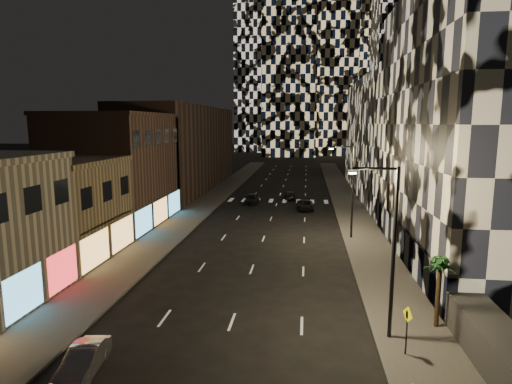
% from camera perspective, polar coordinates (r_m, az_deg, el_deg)
% --- Properties ---
extents(sidewalk_left, '(4.00, 120.00, 0.15)m').
position_cam_1_polar(sidewalk_left, '(64.29, -6.00, -0.92)').
color(sidewalk_left, '#47443F').
rests_on(sidewalk_left, ground).
extents(sidewalk_right, '(4.00, 120.00, 0.15)m').
position_cam_1_polar(sidewalk_right, '(63.00, 12.04, -1.28)').
color(sidewalk_right, '#47443F').
rests_on(sidewalk_right, ground).
extents(curb_left, '(0.20, 120.00, 0.15)m').
position_cam_1_polar(curb_left, '(63.86, -4.16, -0.96)').
color(curb_left, '#4C4C47').
rests_on(curb_left, ground).
extents(curb_right, '(0.20, 120.00, 0.15)m').
position_cam_1_polar(curb_right, '(62.84, 10.14, -1.24)').
color(curb_right, '#4C4C47').
rests_on(curb_right, ground).
extents(retail_tan, '(10.00, 10.00, 8.00)m').
position_cam_1_polar(retail_tan, '(39.60, -25.59, -2.34)').
color(retail_tan, '#867550').
rests_on(retail_tan, ground).
extents(retail_brown, '(10.00, 15.00, 12.00)m').
position_cam_1_polar(retail_brown, '(50.17, -18.16, 2.67)').
color(retail_brown, '#4A3429').
rests_on(retail_brown, ground).
extents(retail_filler_left, '(10.00, 40.00, 14.00)m').
position_cam_1_polar(retail_filler_left, '(74.88, -9.65, 5.77)').
color(retail_filler_left, '#4A3429').
rests_on(retail_filler_left, ground).
extents(midrise_right, '(16.00, 25.00, 22.00)m').
position_cam_1_polar(midrise_right, '(39.55, 30.77, 7.49)').
color(midrise_right, '#232326').
rests_on(midrise_right, ground).
extents(midrise_base, '(0.60, 25.00, 3.00)m').
position_cam_1_polar(midrise_base, '(38.40, 18.98, -6.10)').
color(midrise_base, '#383838').
rests_on(midrise_base, ground).
extents(plinth_right, '(2.00, 8.00, 2.00)m').
position_cam_1_polar(plinth_right, '(23.95, 29.26, -17.49)').
color(plinth_right, '#383838').
rests_on(plinth_right, ground).
extents(midrise_filler_right, '(16.00, 40.00, 18.00)m').
position_cam_1_polar(midrise_filler_right, '(70.57, 19.94, 6.78)').
color(midrise_filler_right, '#232326').
rests_on(midrise_filler_right, ground).
extents(tower_center_low, '(18.00, 18.00, 95.00)m').
position_cam_1_polar(tower_center_low, '(156.10, 4.71, 22.56)').
color(tower_center_low, black).
rests_on(tower_center_low, ground).
extents(streetlight_near, '(2.55, 0.25, 9.00)m').
position_cam_1_polar(streetlight_near, '(22.91, 17.34, -6.26)').
color(streetlight_near, black).
rests_on(streetlight_near, sidewalk_right).
extents(streetlight_far, '(2.55, 0.25, 9.00)m').
position_cam_1_polar(streetlight_far, '(42.35, 12.48, 0.91)').
color(streetlight_far, black).
rests_on(streetlight_far, sidewalk_right).
extents(car_silver_parked, '(1.73, 3.92, 1.25)m').
position_cam_1_polar(car_silver_parked, '(22.28, -22.01, -20.12)').
color(car_silver_parked, gray).
rests_on(car_silver_parked, ground).
extents(car_dark_midlane, '(1.94, 4.38, 1.46)m').
position_cam_1_polar(car_dark_midlane, '(60.36, -0.56, -0.89)').
color(car_dark_midlane, black).
rests_on(car_dark_midlane, ground).
extents(car_dark_oncoming, '(1.94, 4.16, 1.18)m').
position_cam_1_polar(car_dark_oncoming, '(64.33, 4.57, -0.42)').
color(car_dark_oncoming, black).
rests_on(car_dark_oncoming, ground).
extents(car_dark_rightlane, '(2.29, 4.62, 1.26)m').
position_cam_1_polar(car_dark_rightlane, '(56.50, 6.56, -1.76)').
color(car_dark_rightlane, black).
rests_on(car_dark_rightlane, ground).
extents(ped_sign, '(0.27, 0.79, 2.44)m').
position_cam_1_polar(ped_sign, '(22.74, 19.51, -16.08)').
color(ped_sign, black).
rests_on(ped_sign, sidewalk_right).
extents(palm_tree, '(2.04, 1.99, 3.99)m').
position_cam_1_polar(palm_tree, '(25.59, 23.33, -9.45)').
color(palm_tree, '#47331E').
rests_on(palm_tree, sidewalk_right).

